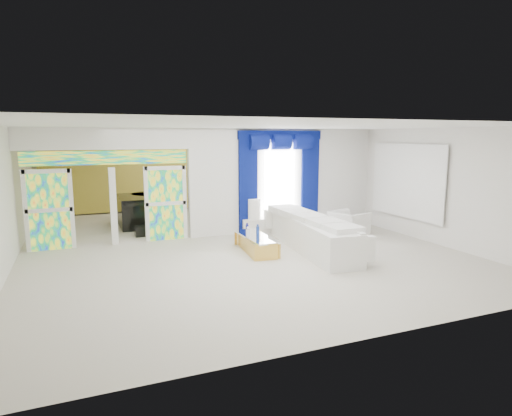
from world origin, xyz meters
name	(u,v)px	position (x,y,z in m)	size (l,w,h in m)	color
floor	(228,243)	(0.00, 0.00, 0.00)	(12.00, 12.00, 0.00)	#B7AF9E
dividing_wall	(286,180)	(2.15, 1.00, 1.50)	(5.70, 0.18, 3.00)	white
dividing_header	(107,139)	(-2.85, 1.00, 2.73)	(4.30, 0.18, 0.55)	white
stained_panel_left	(49,210)	(-4.28, 1.00, 1.00)	(0.95, 0.04, 2.00)	#994C3F
stained_panel_right	(166,203)	(-1.42, 1.00, 1.00)	(0.95, 0.04, 2.00)	#994C3F
stained_transom	(108,158)	(-2.85, 1.00, 2.25)	(4.00, 0.05, 0.35)	#994C3F
window_pane	(279,182)	(1.90, 0.90, 1.45)	(1.00, 0.02, 2.30)	white
blue_drape_left	(248,185)	(0.90, 0.87, 1.40)	(0.55, 0.10, 2.80)	#030C42
blue_drape_right	(310,183)	(2.90, 0.87, 1.40)	(0.55, 0.10, 2.80)	#030C42
blue_pelmet	(280,135)	(1.90, 0.87, 2.82)	(2.60, 0.12, 0.25)	#030C42
wall_mirror	(407,181)	(4.94, -1.00, 1.55)	(0.04, 2.70, 1.90)	white
gold_curtains	(179,170)	(0.00, 5.90, 1.50)	(9.70, 0.12, 2.90)	#AD8A29
white_sofa	(311,234)	(1.71, -1.37, 0.38)	(0.85, 3.95, 0.75)	white
coffee_table	(256,244)	(0.36, -1.07, 0.19)	(0.56, 1.68, 0.37)	gold
console_table	(264,226)	(1.36, 0.79, 0.22)	(1.29, 0.41, 0.43)	white
table_lamp	(254,209)	(1.06, 0.79, 0.72)	(0.36, 0.36, 0.58)	white
armchair	(349,223)	(3.61, -0.21, 0.32)	(0.98, 0.85, 0.64)	white
grand_piano	(142,210)	(-1.76, 3.31, 0.46)	(1.40, 1.84, 0.93)	black
piano_bench	(150,230)	(-1.76, 1.71, 0.14)	(0.85, 0.33, 0.28)	black
tv_console	(39,221)	(-4.69, 3.00, 0.39)	(0.53, 0.48, 0.78)	#A48252
chandelier	(121,141)	(-2.30, 3.40, 2.65)	(0.60, 0.60, 0.60)	gold
decanters	(251,231)	(0.34, -0.79, 0.47)	(0.23, 0.59, 0.24)	navy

